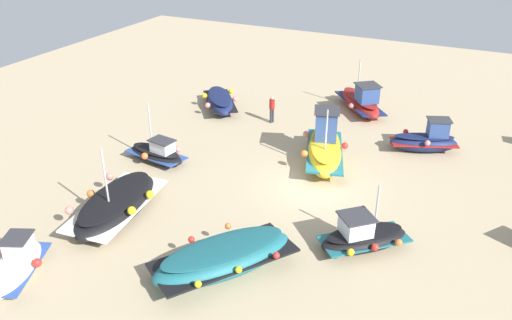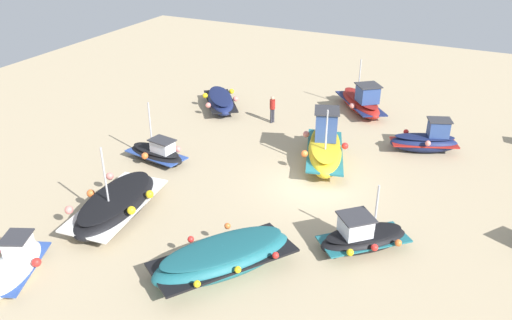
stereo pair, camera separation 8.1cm
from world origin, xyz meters
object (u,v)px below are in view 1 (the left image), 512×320
(fishing_boat_2, at_px, (224,257))
(fishing_boat_8, at_px, (116,204))
(fishing_boat_3, at_px, (16,265))
(fishing_boat_0, at_px, (220,101))
(fishing_boat_1, at_px, (425,140))
(fishing_boat_4, at_px, (325,147))
(fishing_boat_6, at_px, (361,102))
(fishing_boat_5, at_px, (363,237))
(fishing_boat_7, at_px, (157,153))
(person_walking, at_px, (272,107))

(fishing_boat_2, bearing_deg, fishing_boat_8, -67.65)
(fishing_boat_3, bearing_deg, fishing_boat_8, -31.92)
(fishing_boat_0, height_order, fishing_boat_8, fishing_boat_8)
(fishing_boat_1, height_order, fishing_boat_8, fishing_boat_8)
(fishing_boat_4, relative_size, fishing_boat_6, 1.18)
(fishing_boat_0, distance_m, fishing_boat_5, 16.05)
(fishing_boat_0, relative_size, fishing_boat_6, 0.94)
(fishing_boat_2, relative_size, fishing_boat_6, 1.22)
(fishing_boat_1, xyz_separation_m, fishing_boat_6, (-4.04, -4.62, 0.04))
(fishing_boat_2, height_order, fishing_boat_6, fishing_boat_6)
(fishing_boat_6, distance_m, fishing_boat_7, 13.43)
(fishing_boat_1, bearing_deg, fishing_boat_8, -152.78)
(fishing_boat_0, relative_size, fishing_boat_1, 1.16)
(fishing_boat_5, bearing_deg, fishing_boat_6, -117.40)
(fishing_boat_5, xyz_separation_m, fishing_boat_8, (2.26, -10.00, 0.01))
(fishing_boat_1, bearing_deg, person_walking, 158.34)
(fishing_boat_6, relative_size, fishing_boat_8, 0.84)
(fishing_boat_0, height_order, person_walking, person_walking)
(fishing_boat_5, height_order, fishing_boat_8, fishing_boat_8)
(fishing_boat_4, height_order, fishing_boat_8, fishing_boat_8)
(fishing_boat_1, height_order, person_walking, fishing_boat_1)
(fishing_boat_8, distance_m, person_walking, 12.24)
(fishing_boat_3, bearing_deg, fishing_boat_4, -51.38)
(fishing_boat_2, bearing_deg, fishing_boat_1, -165.19)
(fishing_boat_4, bearing_deg, fishing_boat_0, 44.39)
(fishing_boat_5, relative_size, fishing_boat_6, 0.77)
(fishing_boat_3, relative_size, fishing_boat_4, 0.64)
(fishing_boat_4, relative_size, fishing_boat_7, 1.57)
(fishing_boat_7, bearing_deg, fishing_boat_1, 39.14)
(person_walking, bearing_deg, fishing_boat_0, -167.01)
(fishing_boat_0, relative_size, fishing_boat_4, 0.80)
(fishing_boat_0, xyz_separation_m, fishing_boat_1, (0.65, 12.76, 0.10))
(fishing_boat_1, relative_size, person_walking, 2.29)
(fishing_boat_7, height_order, fishing_boat_8, fishing_boat_8)
(fishing_boat_4, distance_m, fishing_boat_5, 7.34)
(fishing_boat_8, bearing_deg, fishing_boat_3, 164.49)
(fishing_boat_2, relative_size, fishing_boat_7, 1.62)
(fishing_boat_3, distance_m, fishing_boat_8, 4.75)
(fishing_boat_4, distance_m, fishing_boat_8, 10.60)
(fishing_boat_2, xyz_separation_m, fishing_boat_3, (3.46, -6.53, -0.13))
(fishing_boat_2, xyz_separation_m, fishing_boat_6, (-17.38, 0.11, 0.06))
(fishing_boat_5, relative_size, fishing_boat_7, 1.02)
(fishing_boat_2, bearing_deg, fishing_boat_5, 164.72)
(fishing_boat_6, distance_m, person_walking, 5.86)
(fishing_boat_7, distance_m, person_walking, 7.86)
(fishing_boat_1, relative_size, fishing_boat_7, 1.08)
(person_walking, bearing_deg, fishing_boat_2, -50.61)
(fishing_boat_0, distance_m, fishing_boat_8, 12.92)
(fishing_boat_1, bearing_deg, fishing_boat_7, -170.79)
(person_walking, bearing_deg, fishing_boat_3, -75.92)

